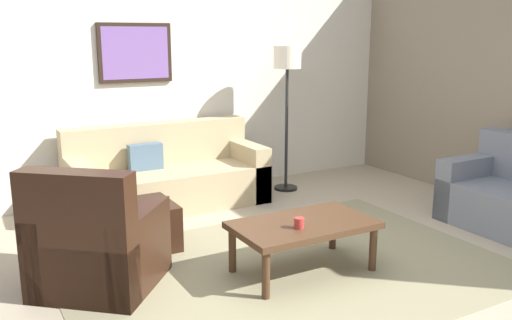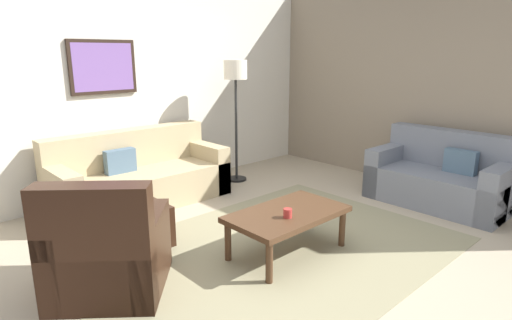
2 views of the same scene
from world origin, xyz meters
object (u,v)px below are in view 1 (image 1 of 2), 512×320
object	(u,v)px
armchair_leather	(95,250)
ottoman	(141,226)
cup	(299,223)
framed_artwork	(135,53)
coffee_table	(303,228)
lamp_standing	(287,72)
couch_main	(165,178)

from	to	relation	value
armchair_leather	ottoman	bearing A→B (deg)	49.37
cup	framed_artwork	distance (m)	2.98
coffee_table	framed_artwork	distance (m)	2.94
framed_artwork	cup	bearing A→B (deg)	-82.35
cup	ottoman	bearing A→B (deg)	125.27
armchair_leather	lamp_standing	bearing A→B (deg)	31.15
armchair_leather	framed_artwork	bearing A→B (deg)	64.41
armchair_leather	lamp_standing	world-z (taller)	lamp_standing
coffee_table	lamp_standing	size ratio (longest dim) A/B	0.64
armchair_leather	framed_artwork	size ratio (longest dim) A/B	1.38
ottoman	coffee_table	distance (m)	1.46
couch_main	coffee_table	distance (m)	2.23
ottoman	cup	size ratio (longest dim) A/B	6.84
ottoman	coffee_table	world-z (taller)	coffee_table
ottoman	lamp_standing	bearing A→B (deg)	24.75
couch_main	armchair_leather	xyz separation A→B (m)	(-1.17, -1.74, 0.01)
framed_artwork	armchair_leather	bearing A→B (deg)	-115.59
lamp_standing	coffee_table	bearing A→B (deg)	-119.15
couch_main	armchair_leather	bearing A→B (deg)	-123.88
couch_main	framed_artwork	world-z (taller)	framed_artwork
couch_main	coffee_table	size ratio (longest dim) A/B	1.90
armchair_leather	cup	xyz separation A→B (m)	(1.39, -0.57, 0.14)
coffee_table	lamp_standing	distance (m)	2.59
coffee_table	cup	world-z (taller)	cup
armchair_leather	cup	size ratio (longest dim) A/B	13.78
couch_main	lamp_standing	bearing A→B (deg)	-5.22
ottoman	couch_main	bearing A→B (deg)	60.50
coffee_table	framed_artwork	size ratio (longest dim) A/B	1.35
cup	framed_artwork	bearing A→B (deg)	97.65
ottoman	coffee_table	size ratio (longest dim) A/B	0.51
armchair_leather	lamp_standing	xyz separation A→B (m)	(2.65, 1.60, 1.10)
couch_main	armchair_leather	distance (m)	2.09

